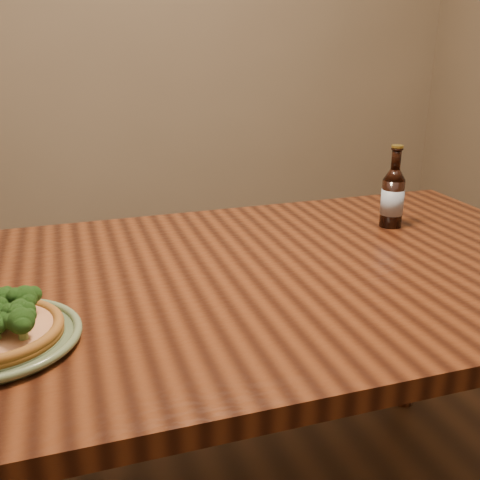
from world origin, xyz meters
name	(u,v)px	position (x,y,z in m)	size (l,w,h in m)	color
table	(238,312)	(0.00, 0.10, 0.66)	(1.60, 0.90, 0.75)	#4F2411
beer_bottle	(393,197)	(0.47, 0.27, 0.83)	(0.06, 0.06, 0.21)	black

